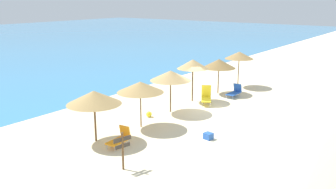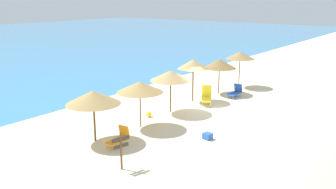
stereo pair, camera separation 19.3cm
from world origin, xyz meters
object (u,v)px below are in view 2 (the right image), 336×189
object	(u,v)px
beach_umbrella_1	(140,87)
beach_umbrella_4	(220,64)
lounge_chair_2	(235,92)
cooler_box	(208,136)
wooden_signpost	(121,147)
beach_umbrella_0	(93,97)
beach_umbrella_3	(193,64)
beach_umbrella_5	(240,55)
lounge_chair_0	(207,97)
beach_umbrella_2	(171,76)
lounge_chair_1	(119,138)
beach_ball	(149,114)

from	to	relation	value
beach_umbrella_1	beach_umbrella_4	xyz separation A→B (m)	(9.09, 0.24, -0.02)
lounge_chair_2	cooler_box	size ratio (longest dim) A/B	3.32
wooden_signpost	lounge_chair_2	bearing A→B (deg)	20.30
beach_umbrella_1	wooden_signpost	bearing A→B (deg)	-147.54
cooler_box	beach_umbrella_0	bearing A→B (deg)	129.02
beach_umbrella_3	lounge_chair_2	size ratio (longest dim) A/B	2.11
beach_umbrella_4	lounge_chair_2	size ratio (longest dim) A/B	1.88
beach_umbrella_3	beach_umbrella_5	xyz separation A→B (m)	(5.82, -0.59, -0.05)
beach_umbrella_3	lounge_chair_0	distance (m)	2.36
beach_umbrella_2	lounge_chair_1	world-z (taller)	beach_umbrella_2
beach_umbrella_1	beach_umbrella_4	bearing A→B (deg)	1.50
lounge_chair_0	lounge_chair_2	size ratio (longest dim) A/B	1.09
beach_umbrella_1	beach_umbrella_3	distance (m)	6.20
beach_umbrella_0	beach_umbrella_4	world-z (taller)	beach_umbrella_0
beach_umbrella_0	lounge_chair_0	xyz separation A→B (m)	(8.95, -1.01, -1.71)
beach_umbrella_0	beach_umbrella_1	size ratio (longest dim) A/B	1.05
beach_umbrella_1	beach_umbrella_3	size ratio (longest dim) A/B	0.88
beach_umbrella_0	lounge_chair_0	size ratio (longest dim) A/B	1.80
lounge_chair_2	wooden_signpost	xyz separation A→B (m)	(-13.34, -1.60, 0.61)
beach_umbrella_5	lounge_chair_1	distance (m)	14.84
beach_umbrella_1	cooler_box	world-z (taller)	beach_umbrella_1
beach_umbrella_5	wooden_signpost	bearing A→B (deg)	-170.12
beach_umbrella_4	lounge_chair_1	xyz separation A→B (m)	(-11.76, -1.20, -1.86)
beach_umbrella_3	beach_umbrella_5	bearing A→B (deg)	-5.76
beach_umbrella_2	wooden_signpost	xyz separation A→B (m)	(-7.67, -3.17, -1.33)
beach_umbrella_2	beach_umbrella_5	xyz separation A→B (m)	(8.76, -0.31, 0.21)
lounge_chair_0	lounge_chair_1	bearing A→B (deg)	61.29
beach_umbrella_1	lounge_chair_2	bearing A→B (deg)	-7.86
beach_umbrella_0	beach_umbrella_2	distance (m)	6.15
beach_umbrella_2	beach_umbrella_4	xyz separation A→B (m)	(5.87, -0.10, -0.07)
beach_umbrella_0	beach_umbrella_2	xyz separation A→B (m)	(6.15, -0.11, 0.07)
beach_umbrella_0	beach_umbrella_5	distance (m)	14.91
beach_umbrella_5	beach_umbrella_2	bearing A→B (deg)	178.00
beach_umbrella_4	lounge_chair_0	size ratio (longest dim) A/B	1.73
beach_umbrella_0	lounge_chair_0	distance (m)	9.17
lounge_chair_1	wooden_signpost	bearing A→B (deg)	131.67
beach_umbrella_1	beach_umbrella_2	distance (m)	3.24
beach_umbrella_1	wooden_signpost	xyz separation A→B (m)	(-4.45, -2.83, -1.28)
cooler_box	beach_umbrella_3	bearing A→B (deg)	39.33
beach_umbrella_3	beach_umbrella_4	world-z (taller)	beach_umbrella_3
beach_umbrella_3	beach_ball	bearing A→B (deg)	178.25
beach_umbrella_2	lounge_chair_1	distance (m)	6.34
beach_umbrella_5	lounge_chair_1	size ratio (longest dim) A/B	2.16
beach_umbrella_2	beach_umbrella_5	size ratio (longest dim) A/B	0.93
lounge_chair_2	wooden_signpost	size ratio (longest dim) A/B	0.84
beach_umbrella_2	beach_umbrella_3	distance (m)	2.96
beach_umbrella_0	beach_umbrella_2	world-z (taller)	beach_umbrella_2
beach_umbrella_2	beach_umbrella_5	distance (m)	8.77
beach_umbrella_2	lounge_chair_0	size ratio (longest dim) A/B	1.76
beach_umbrella_1	cooler_box	size ratio (longest dim) A/B	6.18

